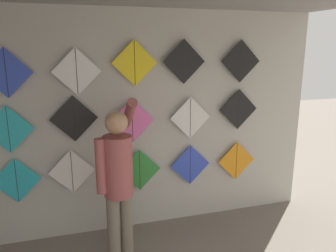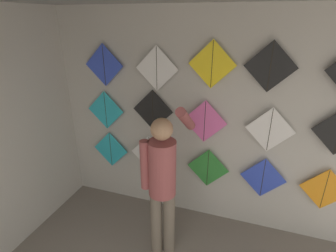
{
  "view_description": "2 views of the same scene",
  "coord_description": "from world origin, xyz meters",
  "px_view_note": "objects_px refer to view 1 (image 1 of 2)",
  "views": [
    {
      "loc": [
        -0.72,
        -0.2,
        2.35
      ],
      "look_at": [
        0.37,
        3.46,
        1.42
      ],
      "focal_mm": 35.0,
      "sensor_mm": 36.0,
      "label": 1
    },
    {
      "loc": [
        0.51,
        0.7,
        2.66
      ],
      "look_at": [
        -0.42,
        3.46,
        1.44
      ],
      "focal_mm": 28.0,
      "sensor_mm": 36.0,
      "label": 2
    }
  ],
  "objects_px": {
    "kite_0": "(17,180)",
    "kite_2": "(140,170)",
    "kite_1": "(72,172)",
    "kite_9": "(238,109)",
    "kite_3": "(190,165)",
    "kite_5": "(8,129)",
    "kite_4": "(236,161)",
    "kite_14": "(241,61)",
    "kite_8": "(190,118)",
    "kite_11": "(77,72)",
    "kite_10": "(6,73)",
    "shopkeeper": "(118,177)",
    "kite_6": "(74,119)",
    "kite_7": "(132,121)",
    "kite_12": "(135,63)",
    "kite_13": "(184,62)"
  },
  "relations": [
    {
      "from": "kite_2",
      "to": "kite_3",
      "type": "height_order",
      "value": "kite_2"
    },
    {
      "from": "kite_3",
      "to": "kite_14",
      "type": "xyz_separation_m",
      "value": [
        0.68,
        0.0,
        1.36
      ]
    },
    {
      "from": "kite_3",
      "to": "kite_7",
      "type": "relative_size",
      "value": 1.0
    },
    {
      "from": "kite_5",
      "to": "kite_9",
      "type": "height_order",
      "value": "kite_9"
    },
    {
      "from": "kite_6",
      "to": "kite_7",
      "type": "bearing_deg",
      "value": 0.0
    },
    {
      "from": "kite_3",
      "to": "kite_5",
      "type": "bearing_deg",
      "value": 180.0
    },
    {
      "from": "kite_5",
      "to": "kite_7",
      "type": "xyz_separation_m",
      "value": [
        1.4,
        0.0,
        0.01
      ]
    },
    {
      "from": "shopkeeper",
      "to": "kite_1",
      "type": "xyz_separation_m",
      "value": [
        -0.46,
        0.74,
        -0.17
      ]
    },
    {
      "from": "kite_10",
      "to": "kite_13",
      "type": "height_order",
      "value": "kite_13"
    },
    {
      "from": "kite_3",
      "to": "kite_4",
      "type": "bearing_deg",
      "value": 0.0
    },
    {
      "from": "shopkeeper",
      "to": "kite_6",
      "type": "height_order",
      "value": "shopkeeper"
    },
    {
      "from": "kite_6",
      "to": "kite_7",
      "type": "height_order",
      "value": "kite_6"
    },
    {
      "from": "kite_4",
      "to": "kite_5",
      "type": "xyz_separation_m",
      "value": [
        -2.87,
        0.0,
        0.66
      ]
    },
    {
      "from": "kite_5",
      "to": "kite_10",
      "type": "distance_m",
      "value": 0.63
    },
    {
      "from": "shopkeeper",
      "to": "kite_3",
      "type": "relative_size",
      "value": 3.34
    },
    {
      "from": "kite_3",
      "to": "kite_8",
      "type": "distance_m",
      "value": 0.65
    },
    {
      "from": "kite_8",
      "to": "shopkeeper",
      "type": "bearing_deg",
      "value": -145.15
    },
    {
      "from": "kite_0",
      "to": "kite_6",
      "type": "xyz_separation_m",
      "value": [
        0.69,
        0.0,
        0.69
      ]
    },
    {
      "from": "kite_1",
      "to": "kite_4",
      "type": "xyz_separation_m",
      "value": [
        2.22,
        0.0,
        -0.09
      ]
    },
    {
      "from": "kite_8",
      "to": "kite_11",
      "type": "relative_size",
      "value": 1.0
    },
    {
      "from": "kite_1",
      "to": "kite_8",
      "type": "relative_size",
      "value": 1.0
    },
    {
      "from": "kite_5",
      "to": "kite_7",
      "type": "height_order",
      "value": "kite_7"
    },
    {
      "from": "kite_9",
      "to": "kite_12",
      "type": "distance_m",
      "value": 1.54
    },
    {
      "from": "kite_0",
      "to": "kite_2",
      "type": "xyz_separation_m",
      "value": [
        1.46,
        0.0,
        -0.03
      ]
    },
    {
      "from": "kite_5",
      "to": "kite_14",
      "type": "height_order",
      "value": "kite_14"
    },
    {
      "from": "kite_8",
      "to": "kite_12",
      "type": "height_order",
      "value": "kite_12"
    },
    {
      "from": "kite_4",
      "to": "kite_7",
      "type": "height_order",
      "value": "kite_7"
    },
    {
      "from": "kite_5",
      "to": "kite_9",
      "type": "bearing_deg",
      "value": 0.0
    },
    {
      "from": "kite_1",
      "to": "kite_9",
      "type": "relative_size",
      "value": 1.0
    },
    {
      "from": "kite_5",
      "to": "kite_12",
      "type": "distance_m",
      "value": 1.61
    },
    {
      "from": "kite_3",
      "to": "kite_10",
      "type": "xyz_separation_m",
      "value": [
        -2.13,
        0.0,
        1.28
      ]
    },
    {
      "from": "kite_9",
      "to": "kite_11",
      "type": "distance_m",
      "value": 2.15
    },
    {
      "from": "kite_1",
      "to": "kite_4",
      "type": "height_order",
      "value": "kite_1"
    },
    {
      "from": "kite_3",
      "to": "kite_14",
      "type": "relative_size",
      "value": 1.0
    },
    {
      "from": "kite_4",
      "to": "kite_8",
      "type": "bearing_deg",
      "value": 180.0
    },
    {
      "from": "kite_0",
      "to": "kite_14",
      "type": "height_order",
      "value": "kite_14"
    },
    {
      "from": "kite_13",
      "to": "kite_3",
      "type": "bearing_deg",
      "value": 0.0
    },
    {
      "from": "kite_5",
      "to": "kite_1",
      "type": "bearing_deg",
      "value": 0.0
    },
    {
      "from": "shopkeeper",
      "to": "kite_1",
      "type": "bearing_deg",
      "value": 107.19
    },
    {
      "from": "kite_10",
      "to": "kite_11",
      "type": "distance_m",
      "value": 0.73
    },
    {
      "from": "kite_11",
      "to": "kite_13",
      "type": "height_order",
      "value": "kite_13"
    },
    {
      "from": "kite_3",
      "to": "kite_6",
      "type": "distance_m",
      "value": 1.63
    },
    {
      "from": "kite_0",
      "to": "kite_10",
      "type": "distance_m",
      "value": 1.24
    },
    {
      "from": "kite_3",
      "to": "kite_5",
      "type": "distance_m",
      "value": 2.27
    },
    {
      "from": "shopkeeper",
      "to": "kite_3",
      "type": "height_order",
      "value": "shopkeeper"
    },
    {
      "from": "kite_0",
      "to": "kite_1",
      "type": "bearing_deg",
      "value": 0.0
    },
    {
      "from": "kite_14",
      "to": "shopkeeper",
      "type": "bearing_deg",
      "value": -157.15
    },
    {
      "from": "kite_0",
      "to": "kite_6",
      "type": "height_order",
      "value": "kite_6"
    },
    {
      "from": "kite_10",
      "to": "kite_14",
      "type": "bearing_deg",
      "value": 0.0
    },
    {
      "from": "kite_1",
      "to": "kite_12",
      "type": "height_order",
      "value": "kite_12"
    }
  ]
}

